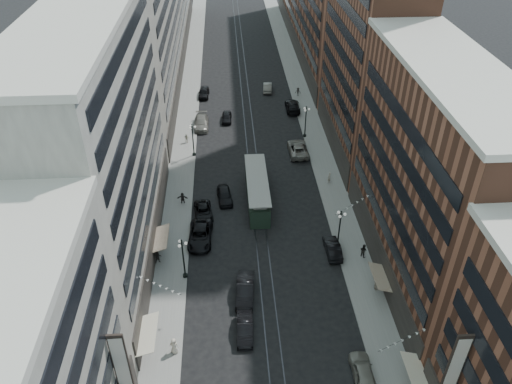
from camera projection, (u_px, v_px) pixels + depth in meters
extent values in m
plane|color=black|center=(250.00, 139.00, 83.78)|extent=(220.00, 220.00, 0.00)
cube|color=gray|center=(187.00, 114.00, 91.32)|extent=(4.00, 180.00, 0.15)
cube|color=gray|center=(306.00, 110.00, 92.46)|extent=(4.00, 180.00, 0.15)
cube|color=#2D2D33|center=(244.00, 112.00, 91.89)|extent=(0.12, 180.00, 0.02)
cube|color=#2D2D33|center=(251.00, 112.00, 91.96)|extent=(0.12, 180.00, 0.02)
cube|color=#A29E8F|center=(103.00, 152.00, 52.81)|extent=(8.00, 36.00, 28.00)
cube|color=#A29E8F|center=(160.00, 3.00, 104.73)|extent=(8.00, 90.00, 26.00)
cube|color=brown|center=(430.00, 183.00, 51.67)|extent=(8.00, 30.00, 24.00)
cube|color=brown|center=(373.00, 16.00, 69.29)|extent=(8.00, 26.00, 42.00)
cylinder|color=black|center=(185.00, 275.00, 57.05)|extent=(0.56, 0.56, 0.30)
cylinder|color=black|center=(184.00, 260.00, 55.64)|extent=(0.18, 0.18, 5.20)
sphere|color=black|center=(181.00, 241.00, 54.02)|extent=(0.24, 0.24, 0.24)
sphere|color=white|center=(186.00, 243.00, 54.28)|extent=(0.36, 0.36, 0.36)
sphere|color=white|center=(180.00, 241.00, 54.56)|extent=(0.36, 0.36, 0.36)
sphere|color=white|center=(179.00, 246.00, 53.93)|extent=(0.36, 0.36, 0.36)
cylinder|color=black|center=(194.00, 154.00, 79.06)|extent=(0.56, 0.56, 0.30)
cylinder|color=black|center=(193.00, 141.00, 77.64)|extent=(0.18, 0.18, 5.20)
sphere|color=black|center=(192.00, 125.00, 76.03)|extent=(0.24, 0.24, 0.24)
sphere|color=white|center=(195.00, 127.00, 76.28)|extent=(0.36, 0.36, 0.36)
sphere|color=white|center=(191.00, 126.00, 76.56)|extent=(0.36, 0.36, 0.36)
sphere|color=white|center=(190.00, 128.00, 75.93)|extent=(0.36, 0.36, 0.36)
cylinder|color=black|center=(337.00, 245.00, 61.27)|extent=(0.56, 0.56, 0.30)
cylinder|color=black|center=(339.00, 230.00, 59.86)|extent=(0.18, 0.18, 5.20)
sphere|color=black|center=(342.00, 212.00, 58.24)|extent=(0.24, 0.24, 0.24)
sphere|color=white|center=(345.00, 214.00, 58.50)|extent=(0.36, 0.36, 0.36)
sphere|color=white|center=(339.00, 212.00, 58.78)|extent=(0.36, 0.36, 0.36)
sphere|color=white|center=(340.00, 216.00, 58.14)|extent=(0.36, 0.36, 0.36)
cylinder|color=black|center=(305.00, 135.00, 84.09)|extent=(0.56, 0.56, 0.30)
cylinder|color=black|center=(305.00, 122.00, 82.67)|extent=(0.18, 0.18, 5.20)
sphere|color=black|center=(306.00, 107.00, 81.06)|extent=(0.24, 0.24, 0.24)
sphere|color=white|center=(309.00, 109.00, 81.31)|extent=(0.36, 0.36, 0.36)
sphere|color=white|center=(305.00, 108.00, 81.59)|extent=(0.36, 0.36, 0.36)
sphere|color=white|center=(305.00, 110.00, 80.96)|extent=(0.36, 0.36, 0.36)
cube|color=#1F3124|center=(257.00, 192.00, 68.71)|extent=(2.66, 12.75, 2.76)
cube|color=gray|center=(257.00, 182.00, 67.73)|extent=(1.70, 11.69, 0.64)
cube|color=gray|center=(257.00, 179.00, 67.48)|extent=(2.87, 12.96, 0.16)
cylinder|color=black|center=(260.00, 219.00, 65.40)|extent=(2.44, 0.74, 0.74)
cylinder|color=black|center=(255.00, 179.00, 73.19)|extent=(2.44, 0.74, 0.74)
imported|color=black|center=(200.00, 235.00, 62.02)|extent=(3.14, 6.30, 1.71)
imported|color=gray|center=(363.00, 372.00, 46.12)|extent=(2.04, 4.87, 1.65)
imported|color=black|center=(245.00, 329.00, 50.27)|extent=(1.73, 4.59, 1.50)
imported|color=beige|center=(174.00, 346.00, 48.15)|extent=(1.02, 0.70, 1.90)
imported|color=black|center=(158.00, 257.00, 58.56)|extent=(0.91, 0.69, 1.67)
imported|color=beige|center=(376.00, 285.00, 55.06)|extent=(0.64, 0.97, 1.51)
imported|color=black|center=(203.00, 212.00, 66.21)|extent=(2.90, 5.25, 1.39)
imported|color=slate|center=(201.00, 123.00, 86.69)|extent=(2.48, 6.01, 1.74)
imported|color=black|center=(204.00, 92.00, 97.12)|extent=(2.24, 5.01, 1.67)
imported|color=black|center=(333.00, 248.00, 60.18)|extent=(1.72, 4.70, 1.54)
imported|color=gray|center=(298.00, 148.00, 79.41)|extent=(2.98, 6.36, 1.76)
imported|color=black|center=(293.00, 106.00, 92.13)|extent=(2.56, 6.14, 1.77)
imported|color=black|center=(227.00, 117.00, 88.68)|extent=(1.90, 4.33, 1.45)
imported|color=slate|center=(268.00, 87.00, 99.31)|extent=(2.07, 4.85, 1.56)
imported|color=black|center=(182.00, 198.00, 68.31)|extent=(1.52, 0.56, 1.61)
imported|color=#B1AD93|center=(187.00, 138.00, 82.07)|extent=(0.97, 0.60, 1.53)
imported|color=black|center=(363.00, 250.00, 59.43)|extent=(0.93, 0.99, 1.81)
imported|color=#B0A492|center=(329.00, 178.00, 72.34)|extent=(0.74, 0.71, 1.71)
imported|color=black|center=(298.00, 92.00, 97.04)|extent=(1.13, 0.64, 1.65)
imported|color=black|center=(245.00, 290.00, 54.42)|extent=(2.35, 5.53, 1.77)
imported|color=black|center=(225.00, 195.00, 69.03)|extent=(2.45, 4.94, 1.62)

